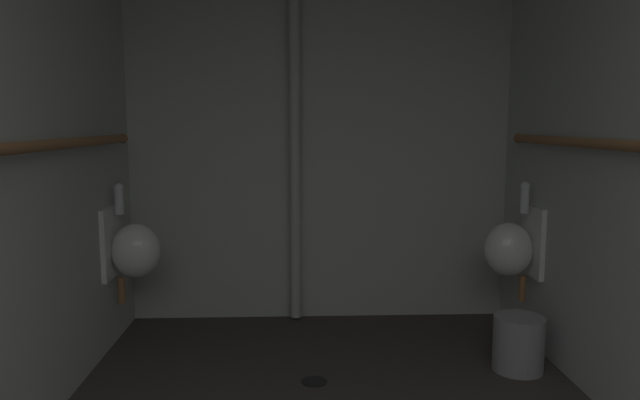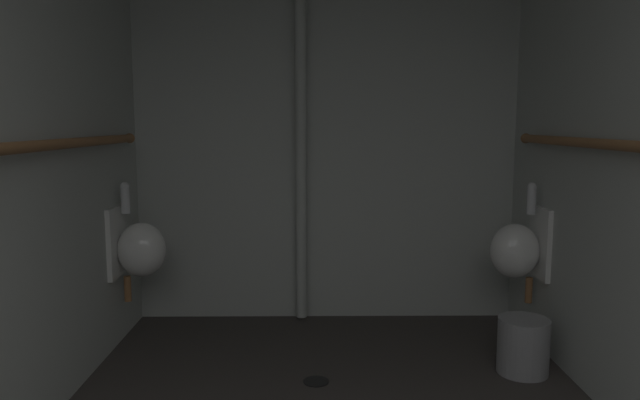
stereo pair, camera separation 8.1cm
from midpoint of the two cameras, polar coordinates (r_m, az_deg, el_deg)
The scene contains 6 objects.
wall_back at distance 4.16m, azimuth 1.12°, elevation 6.82°, with size 2.77×0.06×2.69m, color #B5BAB4.
urinal_left_mid at distance 3.84m, azimuth -16.56°, elevation -4.45°, with size 0.32×0.30×0.76m.
urinal_right_mid at distance 3.87m, azimuth 19.17°, elevation -4.49°, with size 0.32×0.30×0.76m.
standpipe_back_wall at distance 4.05m, azimuth -1.28°, elevation 6.80°, with size 0.08×0.08×2.64m, color #B5BAB4.
floor_drain at distance 3.34m, azimuth 0.34°, elevation -17.08°, with size 0.14×0.14×0.01m, color black.
waste_bin at distance 3.59m, azimuth 19.66°, elevation -13.12°, with size 0.28×0.28×0.31m, color gray.
Camera 2 is at (-0.08, 0.20, 1.39)m, focal length 33.13 mm.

